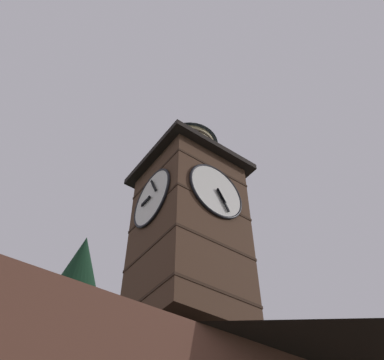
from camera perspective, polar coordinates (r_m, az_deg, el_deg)
clock_tower at (r=15.77m, az=-0.44°, el=-5.44°), size 3.92×3.92×10.22m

